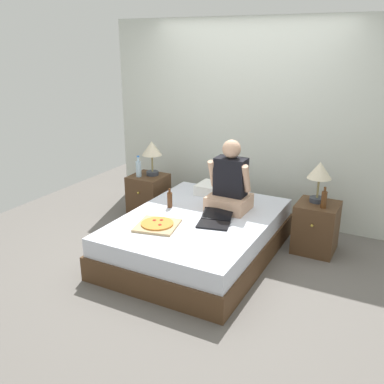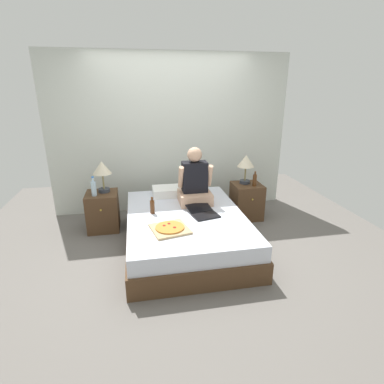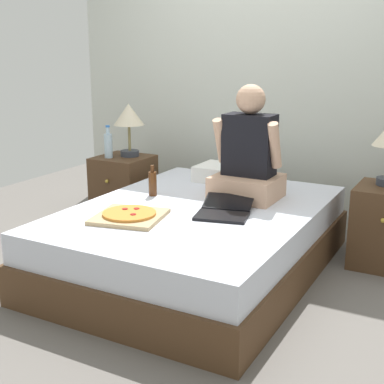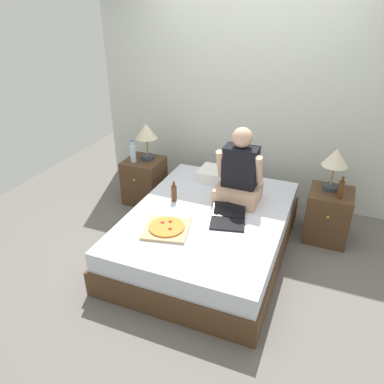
{
  "view_description": "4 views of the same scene",
  "coord_description": "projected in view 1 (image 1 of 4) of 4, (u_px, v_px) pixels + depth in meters",
  "views": [
    {
      "loc": [
        1.91,
        -3.75,
        2.2
      ],
      "look_at": [
        -0.05,
        -0.06,
        0.73
      ],
      "focal_mm": 40.0,
      "sensor_mm": 36.0,
      "label": 1
    },
    {
      "loc": [
        -0.58,
        -3.48,
        1.98
      ],
      "look_at": [
        0.06,
        -0.13,
        0.78
      ],
      "focal_mm": 28.0,
      "sensor_mm": 36.0,
      "label": 2
    },
    {
      "loc": [
        1.58,
        -2.98,
        1.45
      ],
      "look_at": [
        0.07,
        -0.21,
        0.6
      ],
      "focal_mm": 50.0,
      "sensor_mm": 36.0,
      "label": 3
    },
    {
      "loc": [
        1.03,
        -2.97,
        2.36
      ],
      "look_at": [
        -0.11,
        -0.15,
        0.73
      ],
      "focal_mm": 35.0,
      "sensor_mm": 36.0,
      "label": 4
    }
  ],
  "objects": [
    {
      "name": "ground_plane",
      "position": [
        198.0,
        254.0,
        4.7
      ],
      "size": [
        5.84,
        5.84,
        0.0
      ],
      "primitive_type": "plane",
      "color": "#66605B"
    },
    {
      "name": "wall_back",
      "position": [
        248.0,
        121.0,
        5.44
      ],
      "size": [
        3.84,
        0.12,
        2.5
      ],
      "primitive_type": "cube",
      "color": "silver",
      "rests_on": "ground"
    },
    {
      "name": "bed",
      "position": [
        198.0,
        236.0,
        4.62
      ],
      "size": [
        1.51,
        2.05,
        0.44
      ],
      "color": "#4C331E",
      "rests_on": "ground"
    },
    {
      "name": "nightstand_left",
      "position": [
        149.0,
        196.0,
        5.67
      ],
      "size": [
        0.44,
        0.47,
        0.56
      ],
      "color": "#4C331E",
      "rests_on": "ground"
    },
    {
      "name": "lamp_on_left_nightstand",
      "position": [
        152.0,
        151.0,
        5.49
      ],
      "size": [
        0.26,
        0.26,
        0.45
      ],
      "color": "#333842",
      "rests_on": "nightstand_left"
    },
    {
      "name": "water_bottle",
      "position": [
        139.0,
        168.0,
        5.5
      ],
      "size": [
        0.07,
        0.07,
        0.28
      ],
      "color": "silver",
      "rests_on": "nightstand_left"
    },
    {
      "name": "nightstand_right",
      "position": [
        316.0,
        227.0,
        4.7
      ],
      "size": [
        0.44,
        0.47,
        0.56
      ],
      "color": "#4C331E",
      "rests_on": "ground"
    },
    {
      "name": "lamp_on_right_nightstand",
      "position": [
        320.0,
        173.0,
        4.55
      ],
      "size": [
        0.26,
        0.26,
        0.45
      ],
      "color": "#333842",
      "rests_on": "nightstand_right"
    },
    {
      "name": "beer_bottle",
      "position": [
        324.0,
        199.0,
        4.46
      ],
      "size": [
        0.06,
        0.06,
        0.23
      ],
      "color": "#512D14",
      "rests_on": "nightstand_right"
    },
    {
      "name": "pillow",
      "position": [
        219.0,
        190.0,
        5.2
      ],
      "size": [
        0.52,
        0.34,
        0.12
      ],
      "primitive_type": "cube",
      "color": "white",
      "rests_on": "bed"
    },
    {
      "name": "person_seated",
      "position": [
        230.0,
        184.0,
        4.68
      ],
      "size": [
        0.47,
        0.4,
        0.78
      ],
      "color": "tan",
      "rests_on": "bed"
    },
    {
      "name": "laptop",
      "position": [
        215.0,
        221.0,
        4.39
      ],
      "size": [
        0.4,
        0.48,
        0.07
      ],
      "color": "black",
      "rests_on": "bed"
    },
    {
      "name": "pizza_box",
      "position": [
        157.0,
        225.0,
        4.3
      ],
      "size": [
        0.48,
        0.48,
        0.05
      ],
      "color": "tan",
      "rests_on": "bed"
    },
    {
      "name": "beer_bottle_on_bed",
      "position": [
        170.0,
        200.0,
        4.78
      ],
      "size": [
        0.06,
        0.06,
        0.22
      ],
      "color": "#4C2811",
      "rests_on": "bed"
    }
  ]
}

